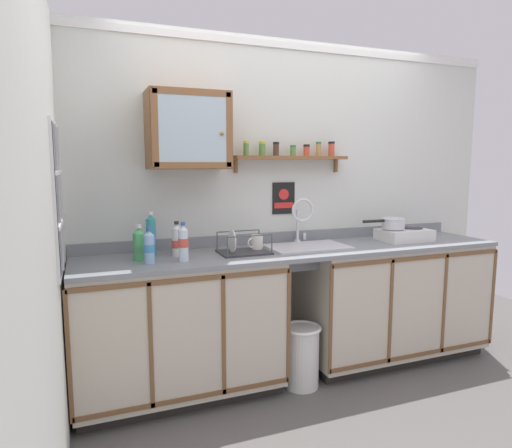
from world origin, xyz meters
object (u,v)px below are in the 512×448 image
object	(u,v)px
dish_rack	(242,250)
mug	(257,243)
warning_sign	(284,198)
bottle_water_clear_0	(183,243)
hot_plate_stove	(404,235)
bottle_soda_green_2	(139,245)
bottle_opaque_white_1	(177,241)
sink	(306,249)
saucepan	(393,223)
wall_cabinet	(188,131)
bottle_detergent_teal_3	(151,236)
trash_bin	(302,355)
bottle_water_blue_4	(149,247)

from	to	relation	value
dish_rack	mug	distance (m)	0.14
warning_sign	bottle_water_clear_0	bearing A→B (deg)	-155.23
hot_plate_stove	bottle_soda_green_2	distance (m)	2.03
bottle_opaque_white_1	sink	bearing A→B (deg)	-1.78
saucepan	mug	distance (m)	1.14
saucepan	mug	xyz separation A→B (m)	(-1.13, 0.01, -0.09)
sink	wall_cabinet	world-z (taller)	wall_cabinet
bottle_water_clear_0	bottle_detergent_teal_3	distance (m)	0.28
warning_sign	trash_bin	size ratio (longest dim) A/B	0.56
warning_sign	bottle_detergent_teal_3	bearing A→B (deg)	-170.35
saucepan	wall_cabinet	bearing A→B (deg)	175.62
bottle_soda_green_2	wall_cabinet	distance (m)	0.81
bottle_water_blue_4	trash_bin	bearing A→B (deg)	-5.05
bottle_detergent_teal_3	dish_rack	size ratio (longest dim) A/B	0.87
bottle_soda_green_2	dish_rack	xyz separation A→B (m)	(0.67, -0.03, -0.07)
bottle_water_blue_4	hot_plate_stove	bearing A→B (deg)	3.11
sink	dish_rack	bearing A→B (deg)	-174.74
bottle_water_blue_4	trash_bin	world-z (taller)	bottle_water_blue_4
sink	warning_sign	size ratio (longest dim) A/B	2.38
saucepan	trash_bin	world-z (taller)	saucepan
bottle_water_clear_0	bottle_water_blue_4	size ratio (longest dim) A/B	1.09
bottle_soda_green_2	mug	bearing A→B (deg)	1.81
mug	sink	bearing A→B (deg)	-0.48
bottle_water_clear_0	warning_sign	world-z (taller)	warning_sign
bottle_opaque_white_1	warning_sign	world-z (taller)	warning_sign
sink	bottle_detergent_teal_3	xyz separation A→B (m)	(-1.10, 0.08, 0.15)
bottle_opaque_white_1	bottle_soda_green_2	world-z (taller)	bottle_opaque_white_1
sink	warning_sign	world-z (taller)	warning_sign
bottle_opaque_white_1	trash_bin	size ratio (longest dim) A/B	0.53
bottle_water_clear_0	trash_bin	size ratio (longest dim) A/B	0.57
mug	trash_bin	xyz separation A→B (m)	(0.24, -0.23, -0.76)
mug	dish_rack	bearing A→B (deg)	-157.75
sink	bottle_water_clear_0	world-z (taller)	sink
hot_plate_stove	trash_bin	world-z (taller)	hot_plate_stove
bottle_opaque_white_1	dish_rack	world-z (taller)	bottle_opaque_white_1
warning_sign	bottle_water_blue_4	bearing A→B (deg)	-159.83
mug	bottle_soda_green_2	bearing A→B (deg)	-178.19
trash_bin	dish_rack	bearing A→B (deg)	154.04
bottle_detergent_teal_3	warning_sign	size ratio (longest dim) A/B	1.21
bottle_soda_green_2	bottle_water_blue_4	bearing A→B (deg)	-68.75
bottle_water_clear_0	bottle_soda_green_2	size ratio (longest dim) A/B	1.09
bottle_water_clear_0	dish_rack	distance (m)	0.44
hot_plate_stove	bottle_water_blue_4	bearing A→B (deg)	-176.89
bottle_water_clear_0	bottle_soda_green_2	xyz separation A→B (m)	(-0.25, 0.12, -0.02)
trash_bin	saucepan	bearing A→B (deg)	13.63
sink	saucepan	xyz separation A→B (m)	(0.75, -0.01, 0.16)
bottle_water_blue_4	saucepan	bearing A→B (deg)	3.88
hot_plate_stove	bottle_soda_green_2	bearing A→B (deg)	179.77
saucepan	warning_sign	size ratio (longest dim) A/B	1.51
bottle_detergent_teal_3	bottle_soda_green_2	bearing A→B (deg)	-130.53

